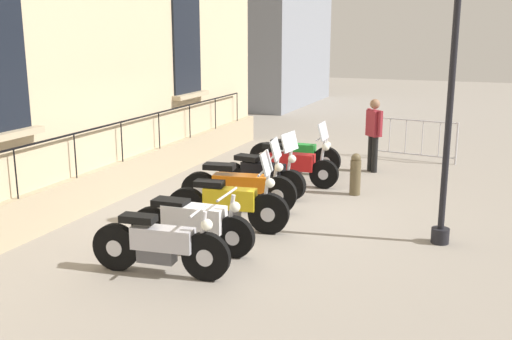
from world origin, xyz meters
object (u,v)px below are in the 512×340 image
(crowd_barrier, at_px, (414,138))
(bollard, at_px, (355,174))
(motorcycle_silver, at_px, (161,246))
(lamppost, at_px, (453,67))
(motorcycle_black, at_px, (262,175))
(pedestrian_standing, at_px, (374,131))
(motorcycle_red, at_px, (291,165))
(motorcycle_yellow, at_px, (229,205))
(motorcycle_green, at_px, (295,156))
(motorcycle_orange, at_px, (239,188))
(motorcycle_white, at_px, (192,224))

(crowd_barrier, height_order, bollard, crowd_barrier)
(motorcycle_silver, relative_size, crowd_barrier, 0.93)
(crowd_barrier, xyz_separation_m, bollard, (-0.65, -3.78, -0.14))
(lamppost, bearing_deg, motorcycle_black, 157.32)
(motorcycle_silver, relative_size, lamppost, 0.42)
(motorcycle_silver, relative_size, pedestrian_standing, 1.17)
(motorcycle_silver, relative_size, motorcycle_red, 0.95)
(motorcycle_red, bearing_deg, motorcycle_yellow, -90.62)
(motorcycle_silver, xyz_separation_m, lamppost, (3.42, 2.71, 2.32))
(motorcycle_yellow, relative_size, motorcycle_green, 0.96)
(motorcycle_yellow, xyz_separation_m, motorcycle_black, (-0.24, 2.15, -0.01))
(motorcycle_yellow, bearing_deg, motorcycle_red, 89.38)
(motorcycle_silver, distance_m, motorcycle_green, 6.34)
(lamppost, distance_m, crowd_barrier, 6.54)
(motorcycle_black, bearing_deg, motorcycle_orange, -91.18)
(motorcycle_white, height_order, bollard, motorcycle_white)
(motorcycle_silver, bearing_deg, bollard, 72.56)
(motorcycle_white, relative_size, motorcycle_green, 0.92)
(motorcycle_silver, xyz_separation_m, pedestrian_standing, (1.50, 7.10, 0.54))
(bollard, distance_m, pedestrian_standing, 2.19)
(motorcycle_green, bearing_deg, bollard, -38.26)
(motorcycle_silver, distance_m, motorcycle_red, 5.23)
(bollard, bearing_deg, motorcycle_black, -155.80)
(motorcycle_green, bearing_deg, motorcycle_white, -88.46)
(motorcycle_yellow, xyz_separation_m, crowd_barrier, (2.13, 6.70, 0.13))
(lamppost, bearing_deg, bollard, 129.41)
(motorcycle_black, height_order, motorcycle_red, motorcycle_red)
(motorcycle_orange, bearing_deg, pedestrian_standing, 67.33)
(motorcycle_orange, bearing_deg, crowd_barrier, 67.09)
(motorcycle_yellow, bearing_deg, pedestrian_standing, 74.35)
(motorcycle_red, bearing_deg, lamppost, -37.30)
(motorcycle_white, bearing_deg, bollard, 68.59)
(motorcycle_silver, bearing_deg, motorcycle_red, 88.71)
(motorcycle_silver, bearing_deg, motorcycle_yellow, 87.67)
(motorcycle_orange, relative_size, pedestrian_standing, 1.27)
(motorcycle_white, bearing_deg, crowd_barrier, 74.04)
(motorcycle_red, height_order, crowd_barrier, motorcycle_red)
(lamppost, bearing_deg, crowd_barrier, 101.29)
(motorcycle_silver, height_order, motorcycle_white, motorcycle_silver)
(motorcycle_white, height_order, lamppost, lamppost)
(motorcycle_orange, xyz_separation_m, bollard, (1.74, 1.88, -0.01))
(motorcycle_white, distance_m, motorcycle_yellow, 1.11)
(motorcycle_black, relative_size, motorcycle_green, 0.89)
(motorcycle_white, relative_size, motorcycle_red, 0.94)
(motorcycle_red, xyz_separation_m, pedestrian_standing, (1.38, 1.87, 0.53))
(motorcycle_orange, relative_size, crowd_barrier, 1.01)
(motorcycle_green, height_order, pedestrian_standing, pedestrian_standing)
(motorcycle_yellow, relative_size, motorcycle_black, 1.08)
(motorcycle_orange, distance_m, pedestrian_standing, 4.37)
(motorcycle_orange, relative_size, motorcycle_red, 1.02)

